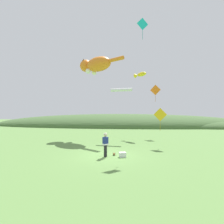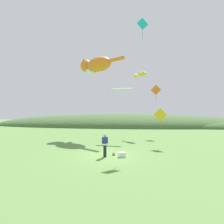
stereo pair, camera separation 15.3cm
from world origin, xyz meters
name	(u,v)px [view 2 (the right image)]	position (x,y,z in m)	size (l,w,h in m)	color
ground_plane	(107,156)	(0.00, 0.00, 0.00)	(120.00, 120.00, 0.00)	#5B8442
distant_hill_ridge	(131,126)	(1.97, 28.13, 0.00)	(64.15, 15.62, 5.73)	#426033
festival_attendant	(105,144)	(-0.09, -0.39, 0.95)	(0.47, 0.49, 1.77)	black
kite_spool	(114,154)	(0.52, 0.08, 0.12)	(0.16, 0.23, 0.23)	olive
picnic_cooler	(122,155)	(1.18, -0.35, 0.18)	(0.57, 0.47, 0.36)	white
kite_giant_cat	(96,65)	(-2.69, 9.56, 9.59)	(6.27, 4.62, 2.20)	orange
kite_fish_windsock	(141,74)	(3.31, 11.14, 8.55)	(1.82, 2.03, 0.66)	yellow
kite_tube_streamer	(122,90)	(0.84, 7.30, 5.96)	(2.57, 0.83, 0.44)	white
kite_diamond_gold	(160,115)	(4.66, 3.74, 3.08)	(1.16, 0.59, 2.18)	yellow
kite_diamond_teal	(142,24)	(2.97, 3.56, 11.74)	(1.11, 0.42, 2.08)	#19BFBF
kite_diamond_orange	(156,90)	(5.32, 11.00, 6.34)	(1.34, 0.55, 2.34)	orange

